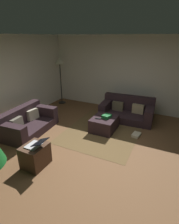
{
  "coord_description": "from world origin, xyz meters",
  "views": [
    {
      "loc": [
        -3.2,
        -1.39,
        2.52
      ],
      "look_at": [
        0.59,
        0.47,
        0.75
      ],
      "focal_mm": 28.89,
      "sensor_mm": 36.0,
      "label": 1
    }
  ],
  "objects": [
    {
      "name": "ground_plane",
      "position": [
        0.0,
        0.0,
        0.0
      ],
      "size": [
        6.4,
        6.4,
        0.0
      ],
      "primitive_type": "plane",
      "color": "brown"
    },
    {
      "name": "corner_partition",
      "position": [
        3.14,
        0.0,
        1.3
      ],
      "size": [
        0.12,
        6.4,
        2.6
      ],
      "primitive_type": "cube",
      "color": "silver",
      "rests_on": "ground_plane"
    },
    {
      "name": "couch_left",
      "position": [
        0.14,
        2.24,
        0.27
      ],
      "size": [
        1.7,
        1.0,
        0.68
      ],
      "rotation": [
        0.0,
        0.0,
        3.22
      ],
      "color": "#2D1E23",
      "rests_on": "ground_plane"
    },
    {
      "name": "couch_right",
      "position": [
        2.25,
        -0.09,
        0.28
      ],
      "size": [
        1.01,
        1.7,
        0.73
      ],
      "rotation": [
        0.0,
        0.0,
        1.63
      ],
      "color": "#2D1E23",
      "rests_on": "ground_plane"
    },
    {
      "name": "ottoman",
      "position": [
        1.18,
        0.29,
        0.2
      ],
      "size": [
        0.8,
        0.65,
        0.39
      ],
      "primitive_type": "cube",
      "color": "#2D1E23",
      "rests_on": "ground_plane"
    },
    {
      "name": "gift_box",
      "position": [
        1.19,
        0.22,
        0.44
      ],
      "size": [
        0.28,
        0.25,
        0.09
      ],
      "primitive_type": "cube",
      "rotation": [
        0.0,
        0.0,
        -0.23
      ],
      "color": "#19662D",
      "rests_on": "ottoman"
    },
    {
      "name": "tv_remote",
      "position": [
        1.02,
        0.41,
        0.4
      ],
      "size": [
        0.08,
        0.17,
        0.02
      ],
      "primitive_type": "cube",
      "rotation": [
        0.0,
        0.0,
        0.19
      ],
      "color": "black",
      "rests_on": "ottoman"
    },
    {
      "name": "side_table",
      "position": [
        -0.92,
        0.99,
        0.24
      ],
      "size": [
        0.52,
        0.44,
        0.48
      ],
      "primitive_type": "cube",
      "color": "#4C3323",
      "rests_on": "ground_plane"
    },
    {
      "name": "laptop",
      "position": [
        -0.92,
        0.92,
        0.54
      ],
      "size": [
        0.32,
        0.43,
        0.19
      ],
      "color": "silver",
      "rests_on": "side_table"
    },
    {
      "name": "book_stack",
      "position": [
        1.22,
        -0.64,
        0.04
      ],
      "size": [
        0.31,
        0.23,
        0.08
      ],
      "color": "beige",
      "rests_on": "ground_plane"
    },
    {
      "name": "corner_lamp",
      "position": [
        2.59,
        2.72,
        1.55
      ],
      "size": [
        0.36,
        0.36,
        1.81
      ],
      "color": "black",
      "rests_on": "ground_plane"
    },
    {
      "name": "area_rug",
      "position": [
        1.18,
        0.29,
        0.0
      ],
      "size": [
        2.6,
        2.0,
        0.01
      ],
      "primitive_type": "cube",
      "color": "brown",
      "rests_on": "ground_plane"
    }
  ]
}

